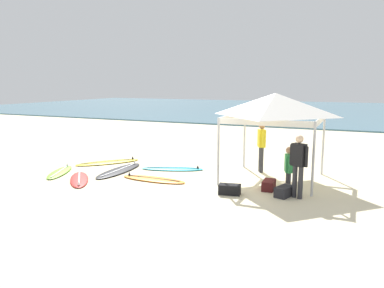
# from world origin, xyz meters

# --- Properties ---
(ground_plane) EXTENTS (80.00, 80.00, 0.00)m
(ground_plane) POSITION_xyz_m (0.00, 0.00, 0.00)
(ground_plane) COLOR beige
(sea) EXTENTS (80.00, 36.00, 0.10)m
(sea) POSITION_xyz_m (0.00, 33.15, 0.05)
(sea) COLOR teal
(sea) RESTS_ON ground
(canopy_tent) EXTENTS (2.84, 2.84, 2.75)m
(canopy_tent) POSITION_xyz_m (2.33, 1.27, 2.39)
(canopy_tent) COLOR #B7B7BC
(canopy_tent) RESTS_ON ground
(surfboard_orange) EXTENTS (2.22, 0.60, 0.19)m
(surfboard_orange) POSITION_xyz_m (-1.11, -0.40, 0.04)
(surfboard_orange) COLOR orange
(surfboard_orange) RESTS_ON ground
(surfboard_lime) EXTENTS (1.27, 1.98, 0.19)m
(surfboard_lime) POSITION_xyz_m (-4.51, -0.90, 0.04)
(surfboard_lime) COLOR #7AD12D
(surfboard_lime) RESTS_ON ground
(surfboard_red) EXTENTS (1.74, 1.91, 0.19)m
(surfboard_red) POSITION_xyz_m (-3.24, -1.39, 0.04)
(surfboard_red) COLOR red
(surfboard_red) RESTS_ON ground
(surfboard_yellow) EXTENTS (2.05, 2.31, 0.19)m
(surfboard_yellow) POSITION_xyz_m (-4.00, 1.11, 0.04)
(surfboard_yellow) COLOR yellow
(surfboard_yellow) RESTS_ON ground
(surfboard_cyan) EXTENTS (2.28, 1.30, 0.19)m
(surfboard_cyan) POSITION_xyz_m (-1.22, 1.16, 0.04)
(surfboard_cyan) COLOR #23B2CC
(surfboard_cyan) RESTS_ON ground
(surfboard_black) EXTENTS (0.77, 2.55, 0.19)m
(surfboard_black) POSITION_xyz_m (-2.80, 0.15, 0.04)
(surfboard_black) COLOR black
(surfboard_black) RESTS_ON ground
(person_yellow) EXTENTS (0.35, 0.50, 1.71)m
(person_yellow) POSITION_xyz_m (1.72, 2.12, 0.99)
(person_yellow) COLOR #2D2D33
(person_yellow) RESTS_ON ground
(person_black) EXTENTS (0.51, 0.35, 1.71)m
(person_black) POSITION_xyz_m (3.35, -0.41, 0.99)
(person_black) COLOR #2D2D33
(person_black) RESTS_ON ground
(person_green) EXTENTS (0.32, 0.53, 1.20)m
(person_green) POSITION_xyz_m (2.92, 0.63, 0.66)
(person_green) COLOR #2D2D33
(person_green) RESTS_ON ground
(gear_bag_near_tent) EXTENTS (0.65, 0.42, 0.28)m
(gear_bag_near_tent) POSITION_xyz_m (1.59, -0.85, 0.14)
(gear_bag_near_tent) COLOR black
(gear_bag_near_tent) RESTS_ON ground
(gear_bag_by_pole) EXTENTS (0.35, 0.61, 0.28)m
(gear_bag_by_pole) POSITION_xyz_m (2.48, 0.05, 0.14)
(gear_bag_by_pole) COLOR #4C1919
(gear_bag_by_pole) RESTS_ON ground
(gear_bag_on_sand) EXTENTS (0.49, 0.67, 0.28)m
(gear_bag_on_sand) POSITION_xyz_m (3.01, -0.42, 0.14)
(gear_bag_on_sand) COLOR #232328
(gear_bag_on_sand) RESTS_ON ground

